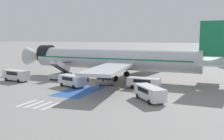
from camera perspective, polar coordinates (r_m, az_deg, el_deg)
name	(u,v)px	position (r m, az deg, el deg)	size (l,w,h in m)	color
ground_plane	(114,78)	(51.13, 0.36, -1.84)	(600.00, 600.00, 0.00)	gray
apron_leadline_yellow	(113,78)	(51.11, 0.27, -1.84)	(0.20, 76.92, 0.01)	gold
apron_stand_patch_blue	(79,91)	(39.37, -7.27, -4.65)	(4.91, 8.60, 0.01)	#2856A8
apron_walkway_bar_0	(27,103)	(34.07, -18.04, -6.85)	(0.44, 3.60, 0.01)	silver
apron_walkway_bar_1	(35,104)	(33.31, -16.47, -7.11)	(0.44, 3.60, 0.01)	silver
apron_walkway_bar_2	(43,105)	(32.58, -14.83, -7.37)	(0.44, 3.60, 0.01)	silver
apron_walkway_bar_3	(51,106)	(31.87, -13.11, -7.65)	(0.44, 3.60, 0.01)	silver
airliner	(116,59)	(50.41, 0.93, 2.37)	(43.37, 35.34, 10.71)	silver
boarding_stairs_forward	(61,74)	(51.32, -11.09, -0.84)	(2.22, 5.24, 3.90)	#ADB2BA
fuel_tanker	(178,61)	(70.24, 14.24, 1.87)	(10.97, 3.95, 3.45)	#38383D
service_van_0	(72,80)	(42.90, -8.73, -2.14)	(5.05, 3.24, 1.89)	silver
service_van_1	(16,75)	(50.85, -20.17, -0.95)	(5.56, 2.57, 2.02)	silver
service_van_2	(150,92)	(33.63, 8.19, -4.77)	(5.08, 5.35, 1.86)	silver
service_van_3	(144,82)	(41.12, 6.90, -2.63)	(5.11, 2.01, 1.74)	silver
baggage_cart	(105,84)	(43.90, -1.57, -3.02)	(2.88, 2.92, 0.87)	gray
ground_crew_0	(103,76)	(47.58, -2.01, -1.35)	(0.49, 0.43, 1.68)	black
ground_crew_1	(88,77)	(47.37, -5.26, -1.42)	(0.47, 0.31, 1.67)	#191E38
traffic_cone_0	(119,88)	(40.27, 1.55, -3.96)	(0.47, 0.47, 0.52)	orange
traffic_cone_1	(125,83)	(45.11, 2.86, -2.78)	(0.41, 0.41, 0.46)	orange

